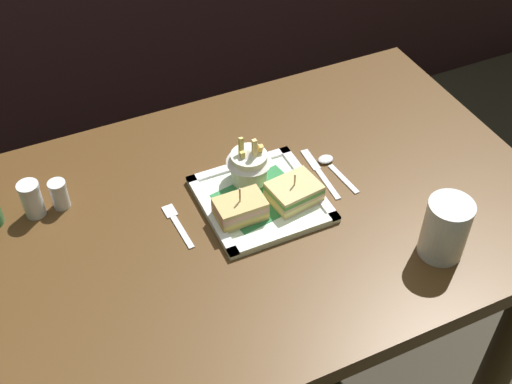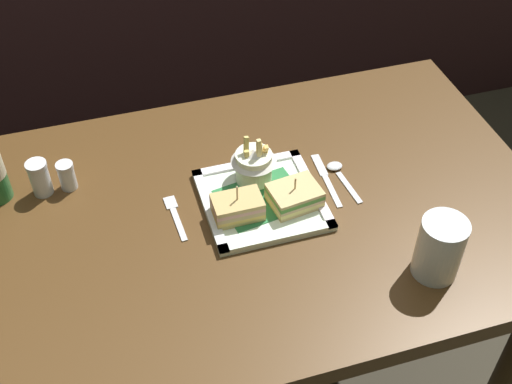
{
  "view_description": "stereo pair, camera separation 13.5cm",
  "coord_description": "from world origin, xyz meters",
  "px_view_note": "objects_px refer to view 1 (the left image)",
  "views": [
    {
      "loc": [
        -0.39,
        -0.87,
        1.75
      ],
      "look_at": [
        0.01,
        0.01,
        0.8
      ],
      "focal_mm": 46.51,
      "sensor_mm": 36.0,
      "label": 1
    },
    {
      "loc": [
        -0.27,
        -0.92,
        1.75
      ],
      "look_at": [
        0.01,
        0.01,
        0.8
      ],
      "focal_mm": 46.51,
      "sensor_mm": 36.0,
      "label": 2
    }
  ],
  "objects_px": {
    "sandwich_half_right": "(294,192)",
    "knife": "(319,171)",
    "pepper_shaker": "(60,196)",
    "water_glass": "(445,232)",
    "dining_table": "(251,254)",
    "fries_cup": "(249,162)",
    "spoon": "(330,164)",
    "sandwich_half_left": "(240,209)",
    "salt_shaker": "(32,201)",
    "fork": "(177,223)",
    "square_plate": "(261,199)"
  },
  "relations": [
    {
      "from": "sandwich_half_right",
      "to": "knife",
      "type": "relative_size",
      "value": 0.65
    },
    {
      "from": "pepper_shaker",
      "to": "water_glass",
      "type": "bearing_deg",
      "value": -34.1
    },
    {
      "from": "dining_table",
      "to": "fries_cup",
      "type": "xyz_separation_m",
      "value": [
        0.03,
        0.08,
        0.2
      ]
    },
    {
      "from": "dining_table",
      "to": "knife",
      "type": "xyz_separation_m",
      "value": [
        0.18,
        0.04,
        0.14
      ]
    },
    {
      "from": "knife",
      "to": "spoon",
      "type": "xyz_separation_m",
      "value": [
        0.03,
        0.01,
        0.0
      ]
    },
    {
      "from": "sandwich_half_left",
      "to": "pepper_shaker",
      "type": "xyz_separation_m",
      "value": [
        -0.32,
        0.19,
        -0.0
      ]
    },
    {
      "from": "knife",
      "to": "spoon",
      "type": "height_order",
      "value": "spoon"
    },
    {
      "from": "fries_cup",
      "to": "salt_shaker",
      "type": "distance_m",
      "value": 0.45
    },
    {
      "from": "sandwich_half_left",
      "to": "fork",
      "type": "relative_size",
      "value": 0.76
    },
    {
      "from": "sandwich_half_left",
      "to": "spoon",
      "type": "height_order",
      "value": "sandwich_half_left"
    },
    {
      "from": "dining_table",
      "to": "knife",
      "type": "relative_size",
      "value": 7.32
    },
    {
      "from": "square_plate",
      "to": "sandwich_half_left",
      "type": "height_order",
      "value": "sandwich_half_left"
    },
    {
      "from": "square_plate",
      "to": "sandwich_half_left",
      "type": "distance_m",
      "value": 0.07
    },
    {
      "from": "dining_table",
      "to": "salt_shaker",
      "type": "height_order",
      "value": "salt_shaker"
    },
    {
      "from": "dining_table",
      "to": "sandwich_half_right",
      "type": "relative_size",
      "value": 11.29
    },
    {
      "from": "fries_cup",
      "to": "fork",
      "type": "distance_m",
      "value": 0.2
    },
    {
      "from": "water_glass",
      "to": "spoon",
      "type": "height_order",
      "value": "water_glass"
    },
    {
      "from": "fries_cup",
      "to": "pepper_shaker",
      "type": "xyz_separation_m",
      "value": [
        -0.38,
        0.1,
        -0.03
      ]
    },
    {
      "from": "square_plate",
      "to": "fries_cup",
      "type": "bearing_deg",
      "value": 88.66
    },
    {
      "from": "salt_shaker",
      "to": "pepper_shaker",
      "type": "xyz_separation_m",
      "value": [
        0.05,
        -0.0,
        -0.01
      ]
    },
    {
      "from": "dining_table",
      "to": "spoon",
      "type": "xyz_separation_m",
      "value": [
        0.22,
        0.05,
        0.15
      ]
    },
    {
      "from": "sandwich_half_right",
      "to": "pepper_shaker",
      "type": "xyz_separation_m",
      "value": [
        -0.44,
        0.19,
        -0.0
      ]
    },
    {
      "from": "sandwich_half_right",
      "to": "pepper_shaker",
      "type": "relative_size",
      "value": 1.69
    },
    {
      "from": "square_plate",
      "to": "sandwich_half_right",
      "type": "xyz_separation_m",
      "value": [
        0.06,
        -0.03,
        0.02
      ]
    },
    {
      "from": "fork",
      "to": "pepper_shaker",
      "type": "relative_size",
      "value": 2.01
    },
    {
      "from": "sandwich_half_left",
      "to": "salt_shaker",
      "type": "distance_m",
      "value": 0.42
    },
    {
      "from": "water_glass",
      "to": "pepper_shaker",
      "type": "height_order",
      "value": "water_glass"
    },
    {
      "from": "knife",
      "to": "pepper_shaker",
      "type": "relative_size",
      "value": 2.62
    },
    {
      "from": "spoon",
      "to": "pepper_shaker",
      "type": "xyz_separation_m",
      "value": [
        -0.57,
        0.13,
        0.02
      ]
    },
    {
      "from": "sandwich_half_right",
      "to": "pepper_shaker",
      "type": "height_order",
      "value": "sandwich_half_right"
    },
    {
      "from": "dining_table",
      "to": "knife",
      "type": "bearing_deg",
      "value": 13.52
    },
    {
      "from": "spoon",
      "to": "salt_shaker",
      "type": "bearing_deg",
      "value": 168.51
    },
    {
      "from": "dining_table",
      "to": "fork",
      "type": "xyz_separation_m",
      "value": [
        -0.15,
        0.03,
        0.14
      ]
    },
    {
      "from": "fries_cup",
      "to": "spoon",
      "type": "bearing_deg",
      "value": -7.97
    },
    {
      "from": "knife",
      "to": "sandwich_half_left",
      "type": "bearing_deg",
      "value": -163.94
    },
    {
      "from": "sandwich_half_right",
      "to": "fries_cup",
      "type": "bearing_deg",
      "value": 122.2
    },
    {
      "from": "fork",
      "to": "spoon",
      "type": "relative_size",
      "value": 0.98
    },
    {
      "from": "water_glass",
      "to": "fork",
      "type": "xyz_separation_m",
      "value": [
        -0.44,
        0.28,
        -0.05
      ]
    },
    {
      "from": "water_glass",
      "to": "spoon",
      "type": "xyz_separation_m",
      "value": [
        -0.07,
        0.31,
        -0.05
      ]
    },
    {
      "from": "water_glass",
      "to": "knife",
      "type": "bearing_deg",
      "value": 108.96
    },
    {
      "from": "sandwich_half_left",
      "to": "fork",
      "type": "distance_m",
      "value": 0.13
    },
    {
      "from": "water_glass",
      "to": "knife",
      "type": "relative_size",
      "value": 0.75
    },
    {
      "from": "square_plate",
      "to": "salt_shaker",
      "type": "xyz_separation_m",
      "value": [
        -0.43,
        0.16,
        0.03
      ]
    },
    {
      "from": "knife",
      "to": "spoon",
      "type": "distance_m",
      "value": 0.03
    },
    {
      "from": "sandwich_half_left",
      "to": "sandwich_half_right",
      "type": "bearing_deg",
      "value": 0.0
    },
    {
      "from": "water_glass",
      "to": "salt_shaker",
      "type": "height_order",
      "value": "water_glass"
    },
    {
      "from": "fries_cup",
      "to": "sandwich_half_right",
      "type": "bearing_deg",
      "value": -57.8
    },
    {
      "from": "square_plate",
      "to": "spoon",
      "type": "height_order",
      "value": "square_plate"
    },
    {
      "from": "sandwich_half_left",
      "to": "pepper_shaker",
      "type": "distance_m",
      "value": 0.37
    },
    {
      "from": "square_plate",
      "to": "fries_cup",
      "type": "relative_size",
      "value": 2.14
    }
  ]
}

